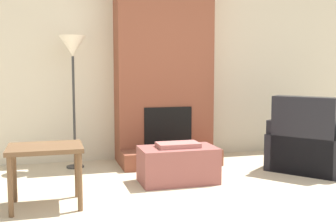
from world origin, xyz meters
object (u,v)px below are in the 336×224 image
ottoman (178,164)px  side_table (45,155)px  armchair (312,146)px  floor_lamp_left (73,53)px

ottoman → side_table: bearing=-162.1°
ottoman → side_table: (-1.36, -0.44, 0.26)m
armchair → floor_lamp_left: floor_lamp_left is taller
side_table → floor_lamp_left: (0.33, 1.44, 0.95)m
ottoman → floor_lamp_left: (-1.03, 1.00, 1.21)m
side_table → ottoman: bearing=17.9°
ottoman → side_table: 1.45m
ottoman → floor_lamp_left: bearing=135.8°
floor_lamp_left → side_table: bearing=-103.0°
side_table → floor_lamp_left: floor_lamp_left is taller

